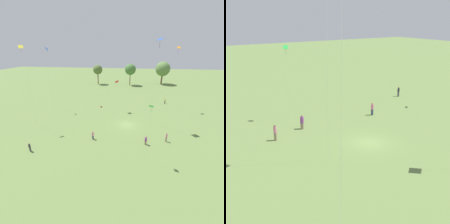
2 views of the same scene
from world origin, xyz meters
The scene contains 6 objects.
ground_plane centered at (0.00, 0.00, 0.00)m, with size 240.00×240.00×0.00m, color olive.
person_1 centered at (-16.76, -12.86, 0.83)m, with size 0.46×0.46×1.66m.
person_2 centered at (8.14, -6.20, 0.93)m, with size 0.41×0.41×1.83m.
person_3 centered at (4.02, -7.81, 0.87)m, with size 0.53×0.53×1.76m.
person_4 centered at (-6.55, -7.39, 0.89)m, with size 0.43×0.43×1.78m.
kite_2 centered at (3.84, -11.94, 8.84)m, with size 0.76×0.70×9.64m.
Camera 2 is at (19.96, 24.17, 13.30)m, focal length 50.00 mm.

